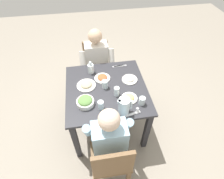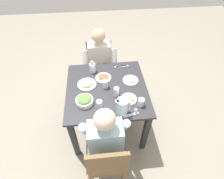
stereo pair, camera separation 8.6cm
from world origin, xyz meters
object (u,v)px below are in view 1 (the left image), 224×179
at_px(diner_far, 98,66).
at_px(water_glass_near_right, 142,101).
at_px(water_pitcher, 124,106).
at_px(plate_yoghurt, 130,79).
at_px(plate_fries, 129,98).
at_px(chair_far, 97,65).
at_px(diner_near, 108,137).
at_px(dining_table, 107,95).
at_px(water_glass_far_left, 101,105).
at_px(plate_beans, 86,85).
at_px(salad_bowl, 85,102).
at_px(water_glass_by_pitcher, 117,91).
at_px(water_glass_center, 105,84).
at_px(oil_carafe, 91,69).
at_px(chair_near, 112,162).
at_px(salt_shaker, 137,110).
at_px(plate_rice_curry, 102,78).

height_order(diner_far, water_glass_near_right, diner_far).
relative_size(water_pitcher, plate_yoghurt, 0.99).
bearing_deg(plate_yoghurt, plate_fries, -103.74).
bearing_deg(plate_fries, chair_far, 105.99).
height_order(diner_near, water_pitcher, diner_near).
distance_m(dining_table, water_glass_far_left, 0.35).
relative_size(chair_far, plate_beans, 3.78).
relative_size(diner_near, salad_bowl, 5.98).
distance_m(dining_table, chair_far, 0.79).
height_order(salad_bowl, plate_yoghurt, salad_bowl).
relative_size(diner_near, water_glass_far_left, 11.10).
bearing_deg(water_glass_far_left, water_glass_by_pitcher, 39.32).
distance_m(chair_far, plate_beans, 0.77).
relative_size(water_glass_far_left, water_glass_center, 1.05).
relative_size(chair_far, water_glass_center, 8.71).
distance_m(dining_table, diner_near, 0.58).
distance_m(water_pitcher, water_glass_center, 0.42).
xyz_separation_m(diner_far, oil_carafe, (-0.11, -0.25, 0.17)).
xyz_separation_m(diner_far, plate_yoghurt, (0.36, -0.48, 0.13)).
distance_m(water_pitcher, plate_yoghurt, 0.51).
distance_m(chair_near, chair_far, 1.56).
xyz_separation_m(water_pitcher, salad_bowl, (-0.39, 0.17, -0.05)).
distance_m(diner_near, water_glass_by_pitcher, 0.51).
bearing_deg(plate_yoghurt, chair_far, 117.51).
bearing_deg(salt_shaker, salad_bowl, 160.28).
distance_m(water_pitcher, water_glass_by_pitcher, 0.25).
bearing_deg(dining_table, water_glass_far_left, -109.00).
bearing_deg(plate_beans, water_glass_by_pitcher, -31.17).
height_order(water_pitcher, plate_fries, water_pitcher).
height_order(plate_beans, plate_yoghurt, plate_beans).
distance_m(water_pitcher, salad_bowl, 0.43).
bearing_deg(dining_table, diner_far, 94.91).
bearing_deg(plate_beans, diner_near, -75.42).
bearing_deg(diner_far, water_glass_by_pitcher, -77.84).
bearing_deg(oil_carafe, chair_near, -85.27).
bearing_deg(water_glass_near_right, water_glass_by_pitcher, 145.18).
relative_size(water_glass_by_pitcher, water_glass_center, 1.14).
height_order(diner_far, oil_carafe, diner_far).
height_order(chair_far, salt_shaker, chair_far).
bearing_deg(plate_rice_curry, plate_fries, -55.75).
height_order(plate_rice_curry, water_glass_center, water_glass_center).
xyz_separation_m(diner_far, water_glass_near_right, (0.40, -0.87, 0.16)).
height_order(dining_table, plate_fries, plate_fries).
height_order(chair_far, salad_bowl, chair_far).
bearing_deg(diner_near, water_pitcher, 45.80).
relative_size(plate_rice_curry, water_glass_center, 2.00).
bearing_deg(water_glass_by_pitcher, chair_near, -104.15).
bearing_deg(chair_near, salad_bowl, 108.77).
relative_size(diner_far, plate_rice_curry, 5.85).
bearing_deg(water_glass_far_left, chair_near, -85.89).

